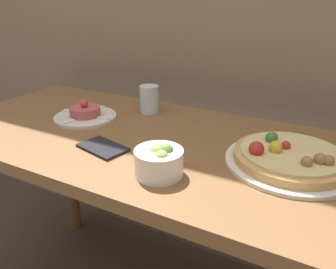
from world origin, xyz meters
name	(u,v)px	position (x,y,z in m)	size (l,w,h in m)	color
dining_table	(166,173)	(0.00, 0.31, 0.63)	(1.47, 0.61, 0.74)	brown
pizza_plate	(290,158)	(0.33, 0.32, 0.76)	(0.31, 0.31, 0.07)	silver
tartare_plate	(85,114)	(-0.32, 0.34, 0.75)	(0.20, 0.20, 0.06)	silver
small_bowl	(159,161)	(0.08, 0.13, 0.77)	(0.11, 0.11, 0.08)	white
drinking_glass	(149,99)	(-0.17, 0.49, 0.78)	(0.07, 0.07, 0.09)	silver
napkin	(103,148)	(-0.12, 0.18, 0.74)	(0.15, 0.11, 0.01)	black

